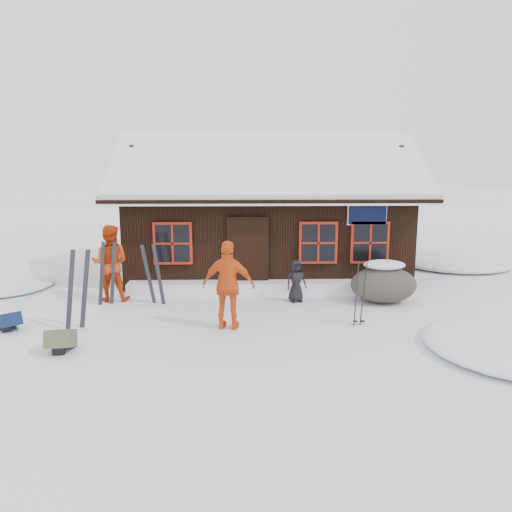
# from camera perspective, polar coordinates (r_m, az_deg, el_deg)

# --- Properties ---
(ground) EXTENTS (120.00, 120.00, 0.00)m
(ground) POSITION_cam_1_polar(r_m,az_deg,el_deg) (11.34, -5.41, -7.29)
(ground) COLOR white
(ground) RESTS_ON ground
(mountain_hut) EXTENTS (8.90, 6.09, 4.42)m
(mountain_hut) POSITION_cam_1_polar(r_m,az_deg,el_deg) (15.87, 1.12, 3.81)
(mountain_hut) COLOR black
(mountain_hut) RESTS_ON ground
(snow_drift) EXTENTS (7.60, 0.60, 0.35)m
(snow_drift) POSITION_cam_1_polar(r_m,az_deg,el_deg) (13.44, 1.62, -3.56)
(snow_drift) COLOR white
(snow_drift) RESTS_ON ground
(snow_mounds) EXTENTS (20.60, 13.20, 0.48)m
(snow_mounds) POSITION_cam_1_polar(r_m,az_deg,el_deg) (13.13, 2.38, -4.72)
(snow_mounds) COLOR white
(snow_mounds) RESTS_ON ground
(skier_orange_left) EXTENTS (0.96, 0.76, 1.94)m
(skier_orange_left) POSITION_cam_1_polar(r_m,az_deg,el_deg) (13.14, -16.33, -0.78)
(skier_orange_left) COLOR #C6390D
(skier_orange_left) RESTS_ON ground
(skier_orange_right) EXTENTS (1.18, 0.65, 1.90)m
(skier_orange_right) POSITION_cam_1_polar(r_m,az_deg,el_deg) (10.48, -3.15, -3.37)
(skier_orange_right) COLOR #E45017
(skier_orange_right) RESTS_ON ground
(skier_crouched) EXTENTS (0.60, 0.47, 1.07)m
(skier_crouched) POSITION_cam_1_polar(r_m,az_deg,el_deg) (12.62, 4.63, -2.87)
(skier_crouched) COLOR black
(skier_crouched) RESTS_ON ground
(boulder) EXTENTS (1.65, 1.24, 0.96)m
(boulder) POSITION_cam_1_polar(r_m,az_deg,el_deg) (12.94, 14.36, -3.04)
(boulder) COLOR #4B433C
(boulder) RESTS_ON ground
(ski_pair_left) EXTENTS (0.58, 0.27, 1.76)m
(ski_pair_left) POSITION_cam_1_polar(r_m,az_deg,el_deg) (11.16, -19.71, -3.74)
(ski_pair_left) COLOR black
(ski_pair_left) RESTS_ON ground
(ski_pair_mid) EXTENTS (0.58, 0.15, 1.56)m
(ski_pair_mid) POSITION_cam_1_polar(r_m,az_deg,el_deg) (12.63, -11.63, -2.14)
(ski_pair_mid) COLOR black
(ski_pair_mid) RESTS_ON ground
(ski_pair_right) EXTENTS (0.52, 0.17, 1.63)m
(ski_pair_right) POSITION_cam_1_polar(r_m,az_deg,el_deg) (12.84, -16.62, -2.00)
(ski_pair_right) COLOR black
(ski_pair_right) RESTS_ON ground
(ski_poles) EXTENTS (0.26, 0.13, 1.44)m
(ski_poles) POSITION_cam_1_polar(r_m,az_deg,el_deg) (11.01, 11.78, -4.33)
(ski_poles) COLOR black
(ski_poles) RESTS_ON ground
(backpack_blue) EXTENTS (0.64, 0.65, 0.28)m
(backpack_blue) POSITION_cam_1_polar(r_m,az_deg,el_deg) (11.82, -26.37, -6.93)
(backpack_blue) COLOR #0F1C41
(backpack_blue) RESTS_ON ground
(backpack_olive) EXTENTS (0.52, 0.65, 0.33)m
(backpack_olive) POSITION_cam_1_polar(r_m,az_deg,el_deg) (10.15, -21.37, -9.23)
(backpack_olive) COLOR #4D5039
(backpack_olive) RESTS_ON ground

